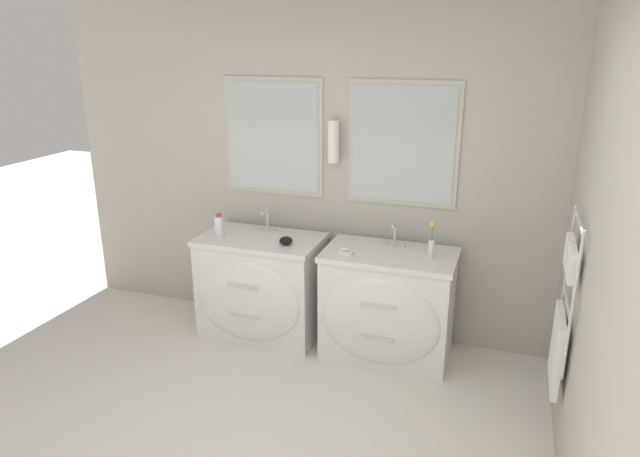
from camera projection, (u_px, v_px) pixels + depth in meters
The scene contains 10 objects.
wall_back at pixel (347, 173), 4.43m from camera, with size 4.83×0.17×2.60m.
wall_right at pixel (596, 254), 2.81m from camera, with size 0.13×4.35×2.60m.
vanity_left at pixel (260, 287), 4.56m from camera, with size 0.96×0.63×0.83m.
vanity_right at pixel (387, 305), 4.24m from camera, with size 0.96×0.63×0.83m.
faucet_left at pixel (267, 221), 4.56m from camera, with size 0.17×0.12×0.19m.
faucet_right at pixel (395, 235), 4.24m from camera, with size 0.17×0.12×0.19m.
toiletry_bottle at pixel (219, 226), 4.44m from camera, with size 0.07×0.07×0.19m.
amenity_bowl at pixel (286, 241), 4.30m from camera, with size 0.10×0.10×0.06m.
flower_vase at pixel (431, 245), 4.00m from camera, with size 0.04×0.04×0.27m.
soap_dish at pixel (346, 252), 4.11m from camera, with size 0.11×0.08×0.04m.
Camera 1 is at (1.21, -1.91, 2.29)m, focal length 32.00 mm.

